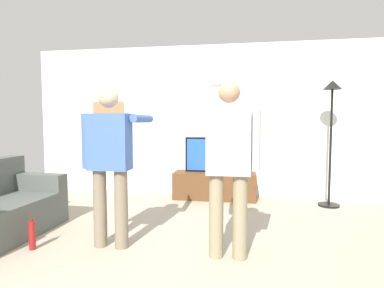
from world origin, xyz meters
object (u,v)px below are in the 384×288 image
object	(u,v)px
framed_picture	(109,118)
person_standing_nearer_lamp	(110,157)
television	(215,155)
tv_stand	(215,186)
wall_clock	(217,76)
floor_lamp	(331,117)
beverage_bottle	(32,235)
person_standing_nearer_couch	(229,159)

from	to	relation	value
framed_picture	person_standing_nearer_lamp	xyz separation A→B (m)	(1.15, -2.52, -0.44)
television	person_standing_nearer_lamp	bearing A→B (deg)	-111.57
tv_stand	television	world-z (taller)	television
wall_clock	floor_lamp	xyz separation A→B (m)	(1.83, -0.46, -0.73)
wall_clock	beverage_bottle	size ratio (longest dim) A/B	0.86
television	person_standing_nearer_couch	xyz separation A→B (m)	(0.34, -2.34, 0.21)
television	wall_clock	world-z (taller)	wall_clock
wall_clock	floor_lamp	world-z (taller)	wall_clock
wall_clock	framed_picture	size ratio (longest dim) A/B	0.50
floor_lamp	wall_clock	bearing A→B (deg)	165.94
person_standing_nearer_couch	beverage_bottle	distance (m)	2.19
floor_lamp	tv_stand	bearing A→B (deg)	174.75
television	person_standing_nearer_lamp	xyz separation A→B (m)	(-0.90, -2.27, 0.20)
framed_picture	beverage_bottle	world-z (taller)	framed_picture
tv_stand	person_standing_nearer_lamp	world-z (taller)	person_standing_nearer_lamp
person_standing_nearer_lamp	person_standing_nearer_couch	bearing A→B (deg)	-2.83
wall_clock	person_standing_nearer_lamp	size ratio (longest dim) A/B	0.19
floor_lamp	beverage_bottle	world-z (taller)	floor_lamp
tv_stand	floor_lamp	size ratio (longest dim) A/B	0.71
tv_stand	television	size ratio (longest dim) A/B	1.36
framed_picture	person_standing_nearer_lamp	bearing A→B (deg)	-65.40
wall_clock	beverage_bottle	bearing A→B (deg)	-121.60
wall_clock	beverage_bottle	world-z (taller)	wall_clock
framed_picture	television	bearing A→B (deg)	-6.90
framed_picture	beverage_bottle	distance (m)	3.03
floor_lamp	person_standing_nearer_lamp	distance (m)	3.45
framed_picture	person_standing_nearer_couch	distance (m)	3.55
floor_lamp	beverage_bottle	size ratio (longest dim) A/B	5.35
wall_clock	tv_stand	bearing A→B (deg)	-90.00
wall_clock	framed_picture	bearing A→B (deg)	179.86
wall_clock	floor_lamp	size ratio (longest dim) A/B	0.16
tv_stand	person_standing_nearer_couch	distance (m)	2.43
television	framed_picture	size ratio (longest dim) A/B	1.64
television	floor_lamp	distance (m)	1.95
framed_picture	person_standing_nearer_couch	xyz separation A→B (m)	(2.40, -2.58, -0.43)
television	wall_clock	distance (m)	1.40
wall_clock	framed_picture	world-z (taller)	wall_clock
framed_picture	tv_stand	bearing A→B (deg)	-8.18
television	beverage_bottle	distance (m)	3.07
person_standing_nearer_lamp	person_standing_nearer_couch	xyz separation A→B (m)	(1.24, -0.06, 0.01)
tv_stand	floor_lamp	xyz separation A→B (m)	(1.83, -0.17, 1.18)
tv_stand	beverage_bottle	xyz separation A→B (m)	(-1.68, -2.44, -0.08)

